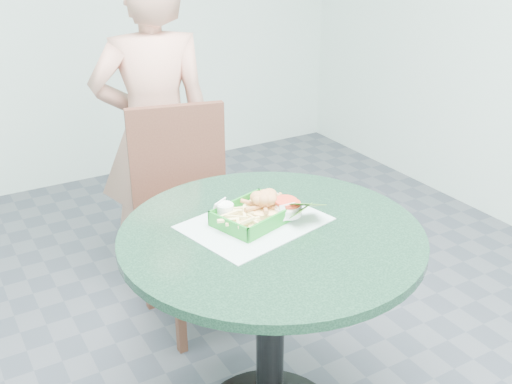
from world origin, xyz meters
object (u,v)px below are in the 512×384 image
cafe_table (271,284)px  crab_sandwich (268,209)px  diner_person (155,134)px  food_basket (254,223)px  dining_chair (189,202)px  sauce_ramekin (227,210)px

cafe_table → crab_sandwich: bearing=66.5°
diner_person → cafe_table: bearing=98.8°
cafe_table → food_basket: size_ratio=4.00×
cafe_table → diner_person: bearing=86.9°
cafe_table → dining_chair: (0.07, 0.77, -0.05)m
food_basket → sauce_ramekin: 0.09m
dining_chair → crab_sandwich: size_ratio=6.95×
diner_person → dining_chair: bearing=103.5°
diner_person → food_basket: bearing=97.6°
cafe_table → dining_chair: 0.78m
diner_person → sauce_ramekin: 0.97m
dining_chair → crab_sandwich: 0.75m
food_basket → sauce_ramekin: bearing=132.0°
dining_chair → diner_person: 0.39m
diner_person → food_basket: diner_person is taller
cafe_table → crab_sandwich: 0.24m
food_basket → dining_chair: bearing=83.0°
crab_sandwich → food_basket: bearing=-178.4°
crab_sandwich → cafe_table: bearing=-113.5°
sauce_ramekin → food_basket: bearing=-48.0°
food_basket → crab_sandwich: bearing=1.6°
dining_chair → crab_sandwich: bearing=-79.3°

